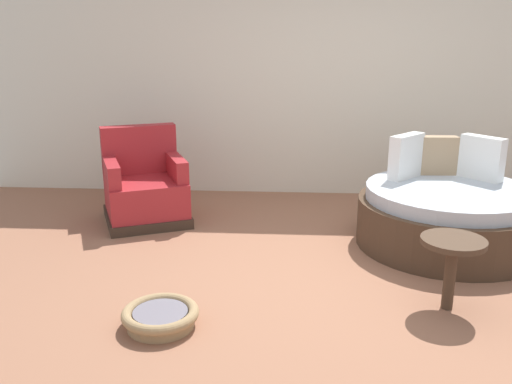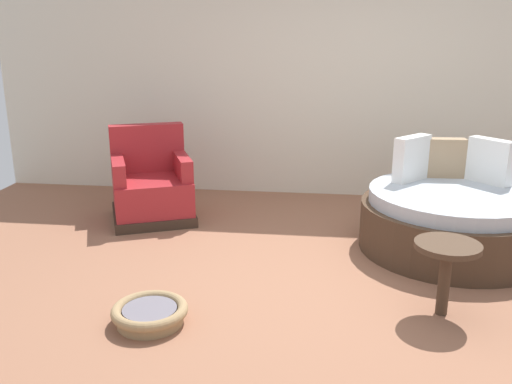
{
  "view_description": "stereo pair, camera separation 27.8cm",
  "coord_description": "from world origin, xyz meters",
  "px_view_note": "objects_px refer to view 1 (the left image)",
  "views": [
    {
      "loc": [
        -0.36,
        -4.01,
        1.88
      ],
      "look_at": [
        -0.65,
        0.51,
        0.55
      ],
      "focal_mm": 38.69,
      "sensor_mm": 36.0,
      "label": 1
    },
    {
      "loc": [
        -0.08,
        -3.98,
        1.88
      ],
      "look_at": [
        -0.65,
        0.51,
        0.55
      ],
      "focal_mm": 38.69,
      "sensor_mm": 36.0,
      "label": 2
    }
  ],
  "objects_px": {
    "round_daybed": "(447,215)",
    "red_armchair": "(145,189)",
    "side_table": "(452,252)",
    "pet_basket": "(160,316)"
  },
  "relations": [
    {
      "from": "round_daybed",
      "to": "red_armchair",
      "type": "xyz_separation_m",
      "value": [
        -2.9,
        0.5,
        0.05
      ]
    },
    {
      "from": "side_table",
      "to": "pet_basket",
      "type": "bearing_deg",
      "value": -169.03
    },
    {
      "from": "pet_basket",
      "to": "red_armchair",
      "type": "bearing_deg",
      "value": 106.93
    },
    {
      "from": "round_daybed",
      "to": "red_armchair",
      "type": "bearing_deg",
      "value": 170.21
    },
    {
      "from": "red_armchair",
      "to": "pet_basket",
      "type": "xyz_separation_m",
      "value": [
        0.64,
        -2.11,
        -0.26
      ]
    },
    {
      "from": "round_daybed",
      "to": "side_table",
      "type": "xyz_separation_m",
      "value": [
        -0.3,
        -1.23,
        0.14
      ]
    },
    {
      "from": "pet_basket",
      "to": "side_table",
      "type": "distance_m",
      "value": 2.02
    },
    {
      "from": "red_armchair",
      "to": "side_table",
      "type": "bearing_deg",
      "value": -33.71
    },
    {
      "from": "red_armchair",
      "to": "side_table",
      "type": "relative_size",
      "value": 2.01
    },
    {
      "from": "pet_basket",
      "to": "side_table",
      "type": "xyz_separation_m",
      "value": [
        1.95,
        0.38,
        0.35
      ]
    }
  ]
}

